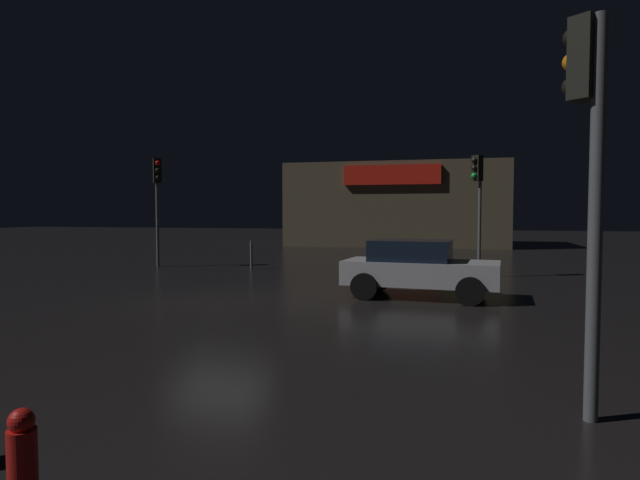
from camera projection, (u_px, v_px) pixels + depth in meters
ground_plane at (220, 302)px, 14.01m from camera, size 120.00×120.00×0.00m
store_building at (398, 205)px, 38.92m from camera, size 14.87×8.32×5.66m
traffic_signal_opposite at (478, 186)px, 19.09m from camera, size 0.42×0.42×4.31m
traffic_signal_cross_left at (589, 141)px, 5.96m from camera, size 0.43×0.41×4.46m
traffic_signal_cross_right at (157, 188)px, 22.82m from camera, size 0.41×0.43×4.58m
car_near at (418, 267)px, 14.73m from camera, size 4.23×2.25×1.57m
fire_hydrant at (22, 462)px, 4.16m from camera, size 0.22×0.22×0.82m
bollard_kerb_a at (251, 255)px, 22.10m from camera, size 0.10×0.10×1.16m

